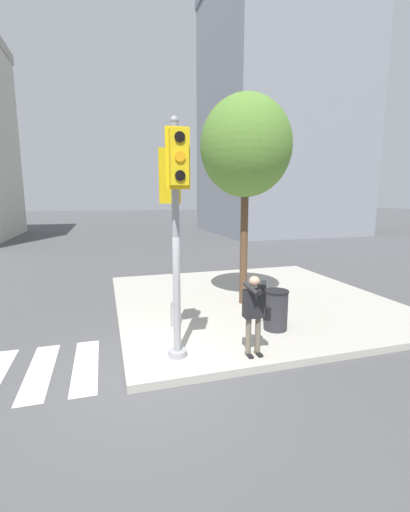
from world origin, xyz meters
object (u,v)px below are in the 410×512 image
(traffic_signal_pole, at_px, (174,204))
(fire_hydrant, at_px, (175,313))
(trash_bin, at_px, (276,310))
(street_tree, at_px, (246,147))
(person_photographer, at_px, (255,309))

(traffic_signal_pole, bearing_deg, fire_hydrant, 79.51)
(fire_hydrant, bearing_deg, traffic_signal_pole, -100.49)
(traffic_signal_pole, relative_size, trash_bin, 4.74)
(street_tree, height_order, fire_hydrant, street_tree)
(traffic_signal_pole, bearing_deg, trash_bin, 15.27)
(traffic_signal_pole, relative_size, fire_hydrant, 6.38)
(fire_hydrant, xyz_separation_m, trash_bin, (2.23, -0.85, 0.13))
(traffic_signal_pole, bearing_deg, person_photographer, -14.43)
(traffic_signal_pole, distance_m, person_photographer, 2.51)
(person_photographer, height_order, street_tree, street_tree)
(person_photographer, bearing_deg, trash_bin, 45.69)
(street_tree, distance_m, trash_bin, 4.47)
(traffic_signal_pole, relative_size, street_tree, 0.77)
(street_tree, xyz_separation_m, fire_hydrant, (-2.29, -1.27, -4.06))
(person_photographer, relative_size, street_tree, 0.27)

